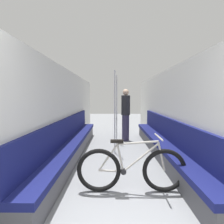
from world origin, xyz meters
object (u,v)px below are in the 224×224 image
Objects in this scene: bench_seat_row_right at (163,145)px; grab_pole_far at (115,113)px; bicycle at (131,169)px; bench_seat_row_left at (72,144)px; passenger_standing at (126,114)px; grab_pole_near at (117,110)px.

grab_pole_far is at bearing 164.80° from bench_seat_row_right.
bench_seat_row_right reaches higher than bicycle.
passenger_standing is (1.45, 1.73, 0.60)m from bench_seat_row_left.
passenger_standing is (0.39, 1.40, -0.15)m from grab_pole_far.
bench_seat_row_left is 2.33m from passenger_standing.
grab_pole_far is at bearing -93.79° from grab_pole_near.
bench_seat_row_left and bench_seat_row_right have the same top height.
bench_seat_row_left is at bearing -163.00° from grab_pole_far.
grab_pole_near is (-0.18, 3.02, 0.71)m from bicycle.
bench_seat_row_right is 2.00m from passenger_standing.
bicycle is 0.78× the size of grab_pole_near.
bench_seat_row_right is at bearing 45.83° from bicycle.
bench_seat_row_right is 3.03× the size of bicycle.
grab_pole_near is at bearing -29.05° from passenger_standing.
bicycle is at bearing -50.65° from bench_seat_row_left.
passenger_standing reaches higher than bicycle.
grab_pole_far reaches higher than bicycle.
grab_pole_near is at bearing 128.53° from bench_seat_row_right.
bench_seat_row_right is 2.94× the size of passenger_standing.
bench_seat_row_left is 2.07m from bicycle.
grab_pole_near reaches higher than passenger_standing.
bench_seat_row_left is 1.34m from grab_pole_far.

